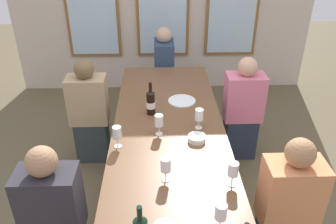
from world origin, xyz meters
The scene contains 16 objects.
ground_plane centered at (0.00, 0.00, 0.00)m, with size 12.00×12.00×0.00m, color brown.
dining_table centered at (0.00, 0.00, 0.68)m, with size 0.92×2.78×0.74m.
white_plate_0 centered at (0.14, 0.55, 0.74)m, with size 0.26×0.26×0.01m, color white.
wine_bottle_2 centered at (-0.15, 0.32, 0.85)m, with size 0.08×0.08×0.30m.
tasting_bowl_1 centered at (0.21, -0.11, 0.76)m, with size 0.14×0.14×0.04m, color white.
wine_glass_0 centered at (-0.39, -0.17, 0.86)m, with size 0.07×0.07×0.17m.
wine_glass_1 centered at (0.39, -0.62, 0.86)m, with size 0.07×0.07×0.17m.
wine_glass_2 centered at (-0.04, -0.56, 0.86)m, with size 0.07×0.07×0.17m.
wine_glass_3 centered at (0.25, 0.07, 0.86)m, with size 0.07×0.07×0.17m.
wine_glass_4 centered at (0.25, -0.98, 0.86)m, with size 0.07×0.07×0.17m.
wine_glass_5 centered at (-0.08, -0.01, 0.86)m, with size 0.07×0.07×0.17m.
seated_person_0 centered at (-0.78, 0.70, 0.53)m, with size 0.38×0.24×1.11m.
seated_person_1 centered at (0.78, 0.70, 0.53)m, with size 0.38×0.24×1.11m.
seated_person_2 centered at (-0.78, -0.70, 0.53)m, with size 0.38×0.24×1.11m.
seated_person_3 centered at (0.78, -0.66, 0.53)m, with size 0.38×0.24×1.11m.
seated_person_4 centered at (0.00, 1.74, 0.53)m, with size 0.24×0.38×1.11m.
Camera 1 is at (-0.09, -2.34, 2.27)m, focal length 36.97 mm.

